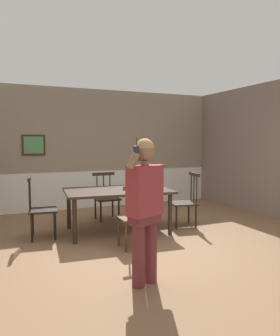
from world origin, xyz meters
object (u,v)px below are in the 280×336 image
Objects in this scene: chair_near_window at (106,197)px; chair_by_doorway at (41,209)px; dining_table at (118,194)px; person_figure at (145,203)px; chair_opposite_corner at (185,201)px; chair_at_table_head at (133,217)px.

chair_near_window is 1.59m from chair_by_doorway.
dining_table is 1.29m from chair_by_doorway.
person_figure is at bearing -101.60° from dining_table.
dining_table is at bearing 84.24° from chair_near_window.
chair_opposite_corner reaches higher than dining_table.
chair_by_doorway is (-1.36, -0.81, 0.03)m from chair_near_window.
chair_opposite_corner is at bearing -150.57° from person_figure.
chair_at_table_head is at bearing 55.74° from chair_by_doorway.
chair_at_table_head is at bearing -95.46° from dining_table.
dining_table is at bearing 86.11° from chair_at_table_head.
chair_opposite_corner is (2.55, -0.26, -0.02)m from chair_by_doorway.
chair_opposite_corner reaches higher than chair_at_table_head.
person_figure is (-0.52, -3.03, 0.45)m from chair_near_window.
chair_near_window is (0.09, 0.93, -0.21)m from dining_table.
chair_opposite_corner is 0.62× the size of person_figure.
person_figure reaches higher than dining_table.
chair_by_doorway reaches higher than chair_at_table_head.
chair_at_table_head reaches higher than dining_table.
person_figure is (-0.34, -1.17, 0.44)m from chair_at_table_head.
chair_at_table_head is (-0.18, -1.87, 0.01)m from chair_near_window.
chair_by_doorway is at bearing -88.81° from person_figure.
chair_near_window is 0.92× the size of chair_by_doorway.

